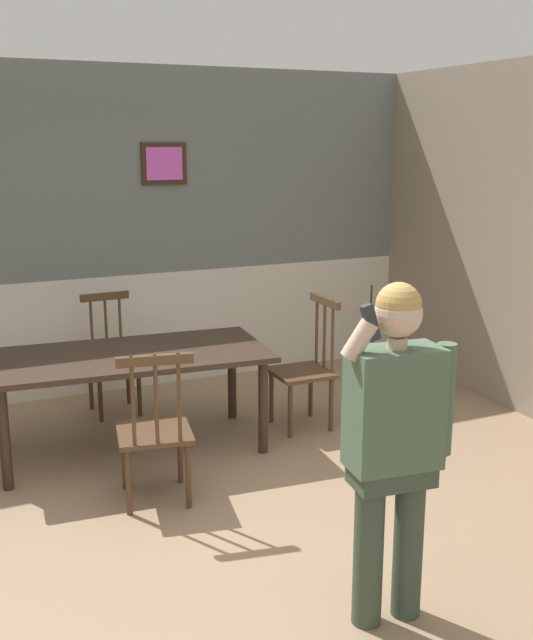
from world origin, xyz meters
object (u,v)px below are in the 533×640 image
object	(u,v)px
chair_near_window	(306,367)
chair_by_doorway	(112,356)
dining_table	(130,363)
chair_at_table_head	(155,430)
person_figure	(395,435)

from	to	relation	value
chair_near_window	chair_by_doorway	xyz separation A→B (m)	(-1.30, 0.97, -0.00)
chair_by_doorway	chair_near_window	bearing A→B (deg)	141.70
dining_table	chair_at_table_head	distance (m)	0.88
dining_table	chair_by_doorway	distance (m)	0.88
dining_table	person_figure	distance (m)	2.55
chair_at_table_head	person_figure	distance (m)	1.80
chair_near_window	chair_at_table_head	world-z (taller)	chair_near_window
chair_near_window	person_figure	world-z (taller)	person_figure
chair_near_window	person_figure	size ratio (longest dim) A/B	0.63
chair_near_window	chair_at_table_head	bearing A→B (deg)	118.61
person_figure	chair_by_doorway	bearing A→B (deg)	-74.78
dining_table	chair_by_doorway	world-z (taller)	chair_by_doorway
chair_by_doorway	chair_at_table_head	distance (m)	1.73
chair_near_window	chair_by_doorway	size ratio (longest dim) A/B	1.05
dining_table	person_figure	bearing A→B (deg)	-76.79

